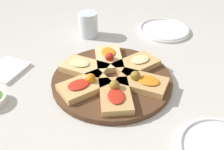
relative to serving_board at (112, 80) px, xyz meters
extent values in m
plane|color=beige|center=(0.00, 0.00, -0.01)|extent=(3.00, 3.00, 0.00)
cylinder|color=#51331E|center=(0.00, 0.00, 0.00)|extent=(0.36, 0.36, 0.02)
cube|color=tan|center=(-0.09, 0.03, 0.02)|extent=(0.16, 0.13, 0.02)
ellipsoid|color=beige|center=(-0.11, 0.04, 0.03)|extent=(0.08, 0.06, 0.01)
cube|color=#E5C689|center=(-0.07, -0.06, 0.02)|extent=(0.16, 0.15, 0.02)
ellipsoid|color=orange|center=(-0.09, -0.07, 0.03)|extent=(0.08, 0.08, 0.01)
sphere|color=red|center=(-0.06, -0.05, 0.04)|extent=(0.03, 0.03, 0.03)
cube|color=#DBB775|center=(0.01, -0.09, 0.02)|extent=(0.10, 0.15, 0.02)
ellipsoid|color=beige|center=(0.02, -0.11, 0.03)|extent=(0.05, 0.07, 0.01)
cube|color=tan|center=(0.09, -0.04, 0.02)|extent=(0.16, 0.13, 0.02)
ellipsoid|color=red|center=(0.10, -0.04, 0.03)|extent=(0.08, 0.07, 0.01)
sphere|color=orange|center=(0.07, -0.03, 0.04)|extent=(0.03, 0.03, 0.03)
cube|color=tan|center=(0.07, 0.06, 0.02)|extent=(0.16, 0.15, 0.02)
ellipsoid|color=red|center=(0.09, 0.07, 0.03)|extent=(0.08, 0.08, 0.01)
sphere|color=olive|center=(0.06, 0.05, 0.04)|extent=(0.03, 0.03, 0.03)
cube|color=tan|center=(-0.02, 0.09, 0.02)|extent=(0.11, 0.15, 0.02)
ellipsoid|color=orange|center=(-0.02, 0.11, 0.03)|extent=(0.06, 0.07, 0.01)
sphere|color=olive|center=(-0.01, 0.07, 0.04)|extent=(0.03, 0.03, 0.03)
cylinder|color=white|center=(-0.40, -0.01, 0.00)|extent=(0.21, 0.21, 0.01)
torus|color=white|center=(-0.40, -0.01, 0.00)|extent=(0.20, 0.20, 0.01)
cylinder|color=silver|center=(-0.20, -0.25, 0.04)|extent=(0.08, 0.08, 0.10)
cube|color=white|center=(0.14, -0.31, 0.00)|extent=(0.14, 0.13, 0.01)
camera|label=1|loc=(0.53, 0.35, 0.48)|focal=42.00mm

